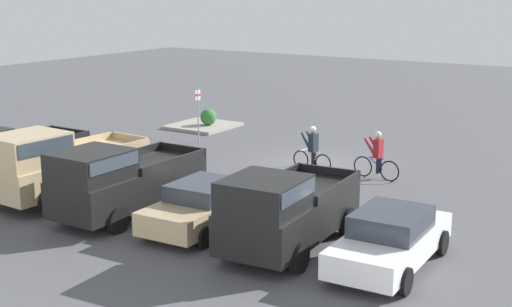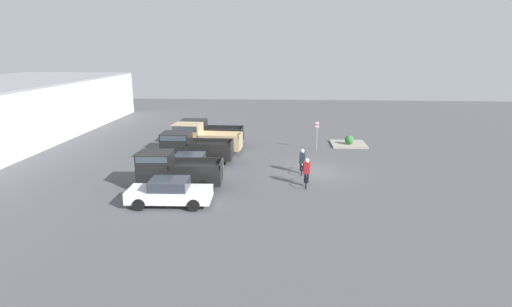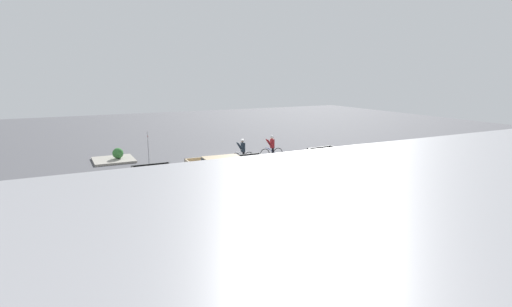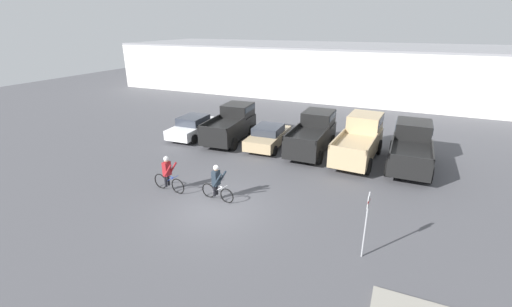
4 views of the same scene
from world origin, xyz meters
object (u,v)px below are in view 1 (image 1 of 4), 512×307
at_px(sedan_0, 391,239).
at_px(pickup_truck_1, 120,180).
at_px(shrub, 208,117).
at_px(cyclist_1, 377,155).
at_px(cyclist_0, 313,148).
at_px(pickup_truck_0, 284,209).
at_px(sedan_1, 205,205).
at_px(fire_lane_sign, 198,110).
at_px(pickup_truck_2, 59,163).
at_px(pickup_truck_3, 0,156).

relative_size(sedan_0, pickup_truck_1, 0.88).
bearing_deg(shrub, cyclist_1, 157.94).
xyz_separation_m(cyclist_0, shrub, (8.20, -4.50, -0.29)).
xyz_separation_m(pickup_truck_0, sedan_1, (2.83, -0.35, -0.45)).
height_order(sedan_1, fire_lane_sign, fire_lane_sign).
relative_size(pickup_truck_1, fire_lane_sign, 2.11).
height_order(cyclist_1, shrub, cyclist_1).
height_order(pickup_truck_0, fire_lane_sign, fire_lane_sign).
distance_m(pickup_truck_1, pickup_truck_2, 2.84).
bearing_deg(pickup_truck_3, shrub, -88.27).
relative_size(pickup_truck_0, shrub, 6.41).
xyz_separation_m(sedan_0, pickup_truck_3, (14.00, 0.55, 0.43)).
bearing_deg(sedan_0, pickup_truck_1, 4.28).
bearing_deg(pickup_truck_3, pickup_truck_2, -178.06).
xyz_separation_m(pickup_truck_0, cyclist_1, (0.85, -8.09, -0.27)).
bearing_deg(sedan_1, shrub, -54.02).
bearing_deg(pickup_truck_3, fire_lane_sign, -97.56).
relative_size(cyclist_0, shrub, 2.16).
distance_m(pickup_truck_0, cyclist_0, 8.65).
bearing_deg(cyclist_1, sedan_0, 115.46).
bearing_deg(pickup_truck_2, sedan_0, -177.68).
height_order(pickup_truck_0, sedan_1, pickup_truck_0).
bearing_deg(pickup_truck_3, cyclist_0, -134.33).
bearing_deg(pickup_truck_1, fire_lane_sign, -65.73).
bearing_deg(fire_lane_sign, cyclist_1, 171.36).
height_order(pickup_truck_0, shrub, pickup_truck_0).
relative_size(cyclist_0, fire_lane_sign, 0.70).
relative_size(pickup_truck_0, cyclist_1, 2.74).
relative_size(sedan_1, pickup_truck_2, 0.78).
xyz_separation_m(sedan_0, pickup_truck_0, (2.77, 0.48, 0.42)).
relative_size(pickup_truck_3, shrub, 6.82).
distance_m(sedan_1, pickup_truck_2, 5.67).
bearing_deg(cyclist_0, sedan_0, 129.63).
height_order(sedan_1, pickup_truck_2, pickup_truck_2).
distance_m(pickup_truck_0, shrub, 17.03).
bearing_deg(pickup_truck_1, pickup_truck_2, -3.52).
distance_m(sedan_1, shrub, 14.95).
distance_m(pickup_truck_0, pickup_truck_3, 11.23).
height_order(pickup_truck_3, shrub, pickup_truck_3).
xyz_separation_m(sedan_1, shrub, (8.78, -12.09, -0.14)).
bearing_deg(pickup_truck_1, cyclist_1, -120.15).
bearing_deg(pickup_truck_2, cyclist_0, -122.55).
bearing_deg(fire_lane_sign, pickup_truck_3, 82.44).
bearing_deg(pickup_truck_1, pickup_truck_3, -0.82).
relative_size(pickup_truck_1, pickup_truck_3, 0.96).
height_order(sedan_0, cyclist_1, cyclist_1).
xyz_separation_m(pickup_truck_3, fire_lane_sign, (-1.27, -9.54, 0.33)).
height_order(pickup_truck_1, cyclist_1, pickup_truck_1).
distance_m(pickup_truck_2, cyclist_1, 11.09).
xyz_separation_m(pickup_truck_0, cyclist_0, (3.41, -7.95, -0.30)).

